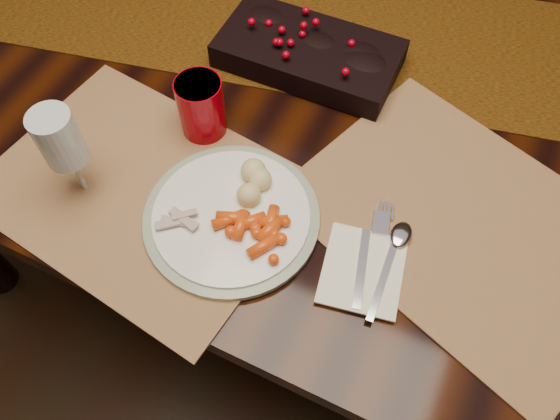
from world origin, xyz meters
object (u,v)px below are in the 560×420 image
at_px(dinner_plate, 231,217).
at_px(baby_carrots, 250,229).
at_px(dining_table, 325,204).
at_px(placemat_main, 464,223).
at_px(red_cup, 201,107).
at_px(wine_glass, 68,156).
at_px(mashed_potatoes, 250,179).
at_px(turkey_shreds, 183,219).
at_px(napkin, 363,270).
at_px(centerpiece, 309,50).

distance_m(dinner_plate, baby_carrots, 0.05).
xyz_separation_m(dining_table, placemat_main, (0.27, -0.17, 0.38)).
relative_size(red_cup, wine_glass, 0.61).
xyz_separation_m(dining_table, red_cup, (-0.18, -0.18, 0.43)).
relative_size(mashed_potatoes, turkey_shreds, 1.36).
distance_m(placemat_main, wine_glass, 0.60).
xyz_separation_m(placemat_main, mashed_potatoes, (-0.32, -0.09, 0.04)).
distance_m(dinner_plate, red_cup, 0.19).
bearing_deg(napkin, dining_table, 106.83).
bearing_deg(napkin, turkey_shreds, 179.33).
distance_m(dining_table, dinner_plate, 0.50).
bearing_deg(placemat_main, wine_glass, -140.97).
bearing_deg(placemat_main, centerpiece, 169.25).
distance_m(centerpiece, baby_carrots, 0.38).
height_order(dining_table, red_cup, red_cup).
bearing_deg(baby_carrots, napkin, 6.21).
bearing_deg(wine_glass, placemat_main, 19.09).
xyz_separation_m(dinner_plate, red_cup, (-0.13, 0.14, 0.04)).
bearing_deg(wine_glass, centerpiece, 62.67).
height_order(dinner_plate, turkey_shreds, turkey_shreds).
xyz_separation_m(centerpiece, wine_glass, (-0.21, -0.40, 0.05)).
distance_m(dinner_plate, turkey_shreds, 0.07).
bearing_deg(placemat_main, turkey_shreds, -133.68).
xyz_separation_m(dining_table, turkey_shreds, (-0.11, -0.36, 0.40)).
xyz_separation_m(dining_table, dinner_plate, (-0.05, -0.32, 0.39)).
bearing_deg(placemat_main, red_cup, -159.21).
distance_m(turkey_shreds, wine_glass, 0.19).
relative_size(dinner_plate, napkin, 2.03).
xyz_separation_m(mashed_potatoes, turkey_shreds, (-0.06, -0.10, -0.02)).
height_order(centerpiece, turkey_shreds, centerpiece).
distance_m(dining_table, napkin, 0.52).
relative_size(dining_table, wine_glass, 10.50).
relative_size(placemat_main, turkey_shreds, 7.54).
bearing_deg(baby_carrots, red_cup, 137.10).
bearing_deg(dinner_plate, red_cup, 131.91).
bearing_deg(napkin, dinner_plate, 170.79).
height_order(placemat_main, napkin, napkin).
distance_m(baby_carrots, napkin, 0.17).
bearing_deg(dining_table, napkin, -62.76).
relative_size(turkey_shreds, red_cup, 0.63).
bearing_deg(dinner_plate, centerpiece, 94.69).
bearing_deg(placemat_main, dinner_plate, -135.62).
relative_size(baby_carrots, wine_glass, 0.59).
distance_m(dining_table, mashed_potatoes, 0.50).
relative_size(baby_carrots, red_cup, 0.97).
distance_m(dining_table, placemat_main, 0.49).
relative_size(dining_table, centerpiece, 5.59).
xyz_separation_m(dinner_plate, wine_glass, (-0.24, -0.05, 0.07)).
bearing_deg(centerpiece, placemat_main, -30.69).
height_order(centerpiece, dinner_plate, centerpiece).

